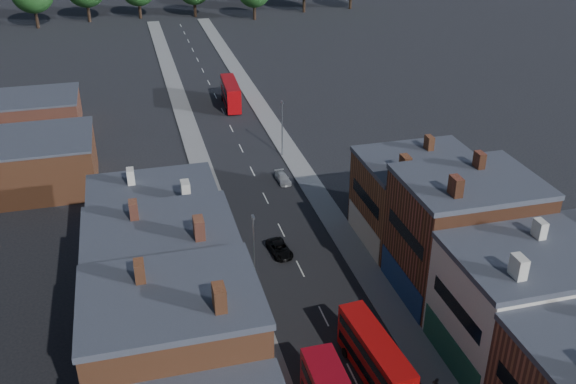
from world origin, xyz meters
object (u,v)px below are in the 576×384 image
bus_1 (375,357)px  car_3 (283,178)px  bus_2 (231,93)px  car_1 (389,357)px  car_2 (280,249)px  ped_1 (262,366)px

bus_1 → car_3: size_ratio=2.70×
bus_2 → bus_1: bearing=-87.2°
car_1 → car_2: 19.19m
bus_1 → car_1: 2.95m
car_3 → bus_2: bearing=90.1°
car_1 → car_3: bearing=91.4°
bus_2 → car_3: (1.43, -30.09, -1.80)m
bus_1 → car_2: bearing=93.1°
bus_2 → car_2: (-3.14, -46.61, -1.74)m
bus_1 → car_2: 20.32m
car_1 → car_3: car_1 is taller
car_2 → car_1: bearing=-82.0°
bus_2 → ped_1: bearing=-94.9°
car_2 → ped_1: ped_1 is taller
bus_1 → car_3: bus_1 is taller
bus_2 → car_1: 65.23m
bus_2 → car_3: size_ratio=2.76×
bus_1 → car_2: size_ratio=2.33×
bus_2 → car_1: bearing=-85.5°
car_1 → ped_1: (-10.58, 1.17, 0.43)m
bus_2 → car_1: size_ratio=2.83×
bus_2 → car_2: bearing=-90.8°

